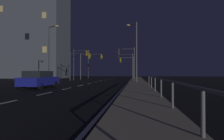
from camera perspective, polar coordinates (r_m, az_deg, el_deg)
ground_plane at (r=21.25m, az=-9.33°, el=-4.67°), size 112.00×112.00×0.00m
sidewalk_right at (r=20.36m, az=8.12°, el=-4.64°), size 2.42×77.00×0.14m
lane_markings_center at (r=24.62m, az=-6.98°, el=-4.14°), size 0.14×50.00×0.01m
lane_edge_line at (r=25.38m, az=4.67°, el=-4.04°), size 0.14×53.00×0.01m
car at (r=17.61m, az=-21.52°, el=-2.73°), size 1.89×4.43×1.57m
traffic_light_far_center at (r=40.90m, az=4.68°, el=2.12°), size 3.14×0.35×4.87m
traffic_light_far_left at (r=32.90m, az=-10.12°, el=2.97°), size 4.00×0.71×5.11m
traffic_light_near_right at (r=30.06m, az=4.68°, el=3.83°), size 2.83×0.60×5.39m
traffic_light_mid_left at (r=34.85m, az=-10.01°, el=3.40°), size 2.90×0.39×5.79m
traffic_light_near_left at (r=42.59m, az=4.47°, el=2.82°), size 3.54×0.48×5.75m
traffic_light_mid_right at (r=39.95m, az=-6.80°, el=2.89°), size 4.92×0.43×5.65m
street_lamp_median at (r=26.20m, az=7.16°, el=7.13°), size 1.54×0.89×8.36m
street_lamp_mid_block at (r=26.69m, az=-18.51°, el=6.19°), size 1.83×1.12×7.83m
street_lamp_far_end at (r=48.90m, az=-7.36°, el=2.73°), size 0.73×1.67×7.51m
barrier_fence at (r=10.05m, az=14.92°, el=-3.89°), size 0.09×18.37×0.98m
building_distant at (r=55.55m, az=-23.55°, el=12.33°), size 18.19×9.67×28.06m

